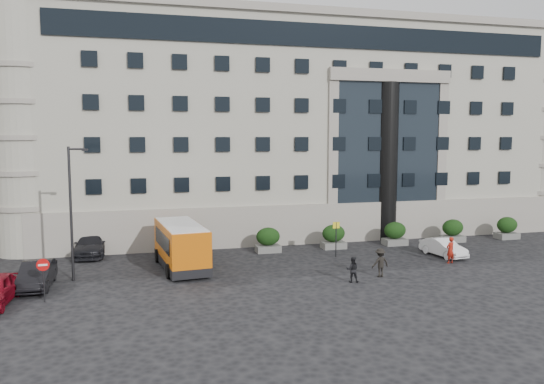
% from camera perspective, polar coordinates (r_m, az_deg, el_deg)
% --- Properties ---
extents(ground, '(120.00, 120.00, 0.00)m').
position_cam_1_polar(ground, '(32.18, 0.92, -9.47)').
color(ground, black).
rests_on(ground, ground).
extents(civic_building, '(44.00, 24.00, 18.00)m').
position_cam_1_polar(civic_building, '(53.82, 0.84, 6.42)').
color(civic_building, '#9E9A8B').
rests_on(civic_building, ground).
extents(entrance_column, '(1.80, 1.80, 13.00)m').
position_cam_1_polar(entrance_column, '(45.07, 12.23, 3.20)').
color(entrance_column, black).
rests_on(entrance_column, ground).
extents(hedge_a, '(1.80, 1.26, 1.84)m').
position_cam_1_polar(hedge_a, '(38.69, -7.95, -5.48)').
color(hedge_a, '#5F5F5C').
rests_on(hedge_a, ground).
extents(hedge_b, '(1.80, 1.26, 1.84)m').
position_cam_1_polar(hedge_b, '(39.61, -0.42, -5.15)').
color(hedge_b, '#5F5F5C').
rests_on(hedge_b, ground).
extents(hedge_c, '(1.80, 1.26, 1.84)m').
position_cam_1_polar(hedge_c, '(41.17, 6.64, -4.77)').
color(hedge_c, '#5F5F5C').
rests_on(hedge_c, ground).
extents(hedge_d, '(1.80, 1.26, 1.84)m').
position_cam_1_polar(hedge_d, '(43.30, 13.08, -4.35)').
color(hedge_d, '#5F5F5C').
rests_on(hedge_d, ground).
extents(hedge_e, '(1.80, 1.26, 1.84)m').
position_cam_1_polar(hedge_e, '(45.92, 18.86, -3.93)').
color(hedge_e, '#5F5F5C').
rests_on(hedge_e, ground).
extents(hedge_f, '(1.80, 1.26, 1.84)m').
position_cam_1_polar(hedge_f, '(48.95, 23.95, -3.53)').
color(hedge_f, '#5F5F5C').
rests_on(hedge_f, ground).
extents(street_lamp, '(1.16, 0.18, 8.00)m').
position_cam_1_polar(street_lamp, '(33.35, -20.73, -1.65)').
color(street_lamp, '#262628').
rests_on(street_lamp, ground).
extents(bus_stop_sign, '(0.50, 0.08, 2.52)m').
position_cam_1_polar(bus_stop_sign, '(38.13, 6.91, -4.40)').
color(bus_stop_sign, '#262628').
rests_on(bus_stop_sign, ground).
extents(no_entry_sign, '(0.64, 0.16, 2.32)m').
position_cam_1_polar(no_entry_sign, '(30.03, -23.39, -7.84)').
color(no_entry_sign, '#262628').
rests_on(no_entry_sign, ground).
extents(minibus, '(3.23, 7.25, 2.94)m').
position_cam_1_polar(minibus, '(35.14, -9.77, -5.52)').
color(minibus, '#CC5B09').
rests_on(minibus, ground).
extents(red_truck, '(3.50, 5.76, 2.89)m').
position_cam_1_polar(red_truck, '(47.92, -18.98, -2.87)').
color(red_truck, '#9B0F0B').
rests_on(red_truck, ground).
extents(parked_car_b, '(1.62, 4.56, 1.50)m').
position_cam_1_polar(parked_car_b, '(33.28, -23.97, -8.14)').
color(parked_car_b, black).
rests_on(parked_car_b, ground).
extents(parked_car_c, '(2.44, 5.37, 1.52)m').
position_cam_1_polar(parked_car_c, '(40.81, -18.88, -5.38)').
color(parked_car_c, black).
rests_on(parked_car_c, ground).
extents(parked_car_d, '(2.49, 5.29, 1.46)m').
position_cam_1_polar(parked_car_d, '(45.74, -23.31, -4.39)').
color(parked_car_d, black).
rests_on(parked_car_d, ground).
extents(white_taxi, '(1.89, 4.01, 1.27)m').
position_cam_1_polar(white_taxi, '(40.24, 17.95, -5.70)').
color(white_taxi, white).
rests_on(white_taxi, ground).
extents(pedestrian_a, '(0.75, 0.60, 1.80)m').
position_cam_1_polar(pedestrian_a, '(38.15, 18.63, -5.94)').
color(pedestrian_a, maroon).
rests_on(pedestrian_a, ground).
extents(pedestrian_b, '(0.88, 0.78, 1.52)m').
position_cam_1_polar(pedestrian_b, '(31.94, 8.65, -8.24)').
color(pedestrian_b, black).
rests_on(pedestrian_b, ground).
extents(pedestrian_c, '(1.23, 0.83, 1.78)m').
position_cam_1_polar(pedestrian_c, '(33.40, 11.57, -7.45)').
color(pedestrian_c, black).
rests_on(pedestrian_c, ground).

